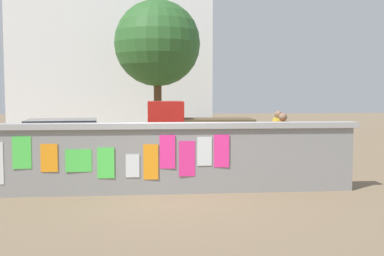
# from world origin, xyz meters

# --- Properties ---
(ground) EXTENTS (60.00, 60.00, 0.00)m
(ground) POSITION_xyz_m (0.00, 8.00, 0.00)
(ground) COLOR #7A664C
(poster_wall) EXTENTS (8.36, 0.42, 1.51)m
(poster_wall) POSITION_xyz_m (-0.01, -0.00, 0.78)
(poster_wall) COLOR gray
(poster_wall) RESTS_ON ground
(auto_rickshaw_truck) EXTENTS (3.63, 1.58, 1.85)m
(auto_rickshaw_truck) POSITION_xyz_m (1.23, 6.13, 0.90)
(auto_rickshaw_truck) COLOR black
(auto_rickshaw_truck) RESTS_ON ground
(car_parked) EXTENTS (3.96, 2.09, 1.40)m
(car_parked) POSITION_xyz_m (-2.61, 3.42, 0.73)
(car_parked) COLOR black
(car_parked) RESTS_ON ground
(motorcycle) EXTENTS (1.89, 0.59, 0.87)m
(motorcycle) POSITION_xyz_m (1.48, 2.59, 0.46)
(motorcycle) COLOR black
(motorcycle) RESTS_ON ground
(bicycle_near) EXTENTS (1.68, 0.53, 0.95)m
(bicycle_near) POSITION_xyz_m (0.42, 1.03, 0.36)
(bicycle_near) COLOR black
(bicycle_near) RESTS_ON ground
(person_walking) EXTENTS (0.47, 0.47, 1.62)m
(person_walking) POSITION_xyz_m (3.45, 3.54, 0.99)
(person_walking) COLOR #3F994C
(person_walking) RESTS_ON ground
(person_bystander) EXTENTS (0.40, 0.40, 1.62)m
(person_bystander) POSITION_xyz_m (3.13, 1.98, 0.99)
(person_bystander) COLOR #BF6626
(person_bystander) RESTS_ON ground
(tree_roadside) EXTENTS (3.82, 3.82, 6.25)m
(tree_roadside) POSITION_xyz_m (0.06, 11.14, 4.32)
(tree_roadside) COLOR brown
(tree_roadside) RESTS_ON ground
(building_background) EXTENTS (11.09, 5.20, 8.49)m
(building_background) POSITION_xyz_m (-2.33, 17.47, 4.27)
(building_background) COLOR white
(building_background) RESTS_ON ground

